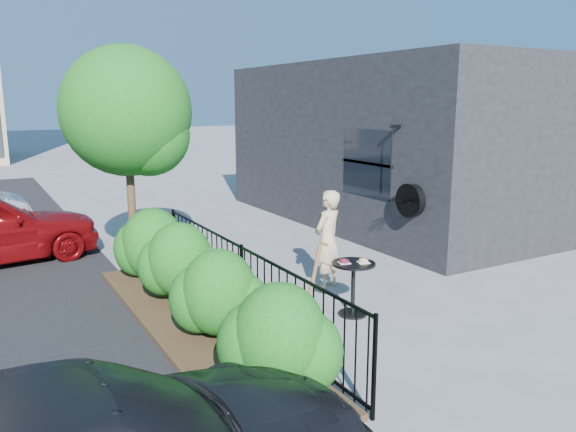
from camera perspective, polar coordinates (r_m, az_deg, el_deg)
ground at (r=8.91m, az=4.23°, el=-8.57°), size 120.00×120.00×0.00m
shop_building at (r=15.34m, az=12.16°, el=7.35°), size 6.22×9.00×4.00m
fence at (r=8.02m, az=-4.70°, el=-6.64°), size 0.05×6.05×1.10m
planting_bed at (r=7.96m, az=-9.30°, el=-10.92°), size 1.30×6.00×0.08m
shrubs at (r=7.85m, az=-9.02°, el=-6.09°), size 1.10×5.60×1.24m
patio_tree at (r=9.99m, az=-15.63°, el=9.44°), size 2.20×2.20×3.94m
cafe_table at (r=8.20m, az=6.65°, el=-6.37°), size 0.63×0.63×0.84m
woman at (r=9.24m, az=4.03°, el=-2.45°), size 0.71×0.62×1.66m
shovel at (r=6.96m, az=2.01°, el=-8.99°), size 0.47×0.18×1.41m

